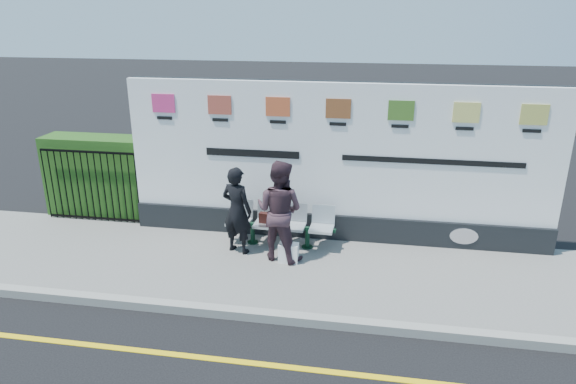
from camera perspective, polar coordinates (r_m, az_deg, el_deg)
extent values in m
plane|color=black|center=(7.00, -1.96, -18.71)|extent=(80.00, 80.00, 0.00)
cube|color=slate|center=(9.03, 1.24, -8.66)|extent=(14.00, 3.00, 0.12)
cube|color=gray|center=(7.76, -0.45, -13.78)|extent=(14.00, 0.18, 0.14)
cube|color=yellow|center=(7.00, -1.96, -18.68)|extent=(14.00, 0.10, 0.01)
cube|color=black|center=(10.06, 5.21, -3.69)|extent=(8.00, 0.30, 0.50)
cube|color=white|center=(9.57, 5.49, 4.58)|extent=(8.00, 0.14, 2.50)
cube|color=#254F17|center=(11.73, -20.03, 1.73)|extent=(2.35, 0.70, 1.70)
imported|color=black|center=(9.28, -5.69, -2.03)|extent=(0.68, 0.56, 1.62)
imported|color=#3D2730|center=(8.96, -0.96, -2.07)|extent=(1.05, 0.92, 1.81)
cube|color=black|center=(9.63, -2.47, -2.90)|extent=(0.27, 0.15, 0.20)
cube|color=white|center=(9.11, 0.05, -6.76)|extent=(0.34, 0.21, 0.34)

